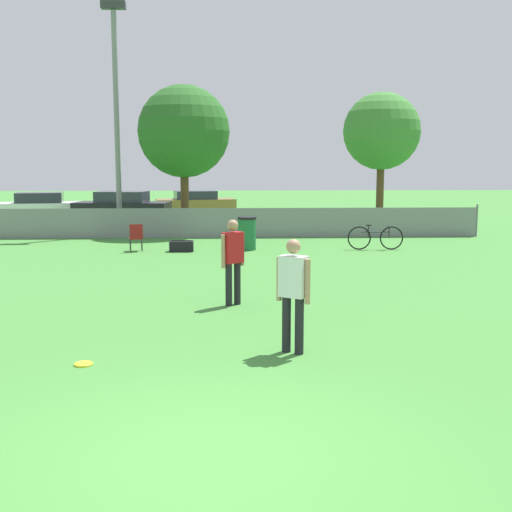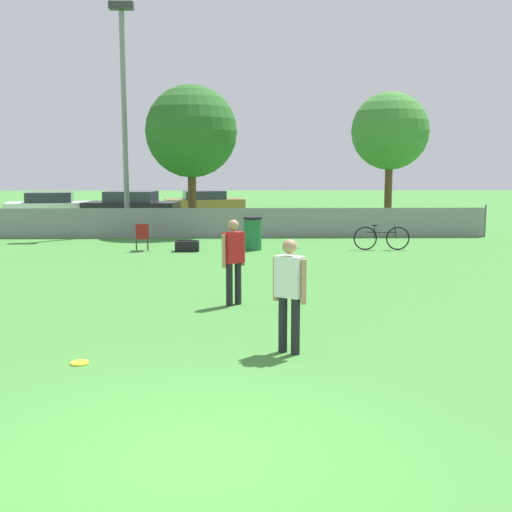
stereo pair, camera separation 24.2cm
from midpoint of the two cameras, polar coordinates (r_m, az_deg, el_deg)
ground_plane at (r=6.33m, az=-5.55°, el=-17.38°), size 120.00×120.00×0.00m
fence_backline at (r=23.80m, az=-3.31°, el=2.96°), size 19.24×0.07×1.21m
light_pole at (r=25.43m, az=-12.61°, el=13.38°), size 0.90×0.36×8.67m
tree_near_pole at (r=25.38m, az=-6.72°, el=10.91°), size 3.56×3.56×5.74m
tree_far_right at (r=28.26m, az=10.86°, el=10.81°), size 3.28×3.28×5.74m
player_receiver_white at (r=9.21m, az=2.57°, el=-2.88°), size 0.46×0.40×1.67m
player_thrower_red at (r=12.36m, az=-2.63°, el=-0.03°), size 0.45×0.41×1.67m
frisbee_disc at (r=9.23m, az=-15.83°, el=-9.22°), size 0.26×0.26×0.03m
folding_chair_sideline at (r=20.41m, az=-10.95°, el=1.76°), size 0.48×0.48×0.86m
bicycle_sideline at (r=20.77m, az=10.25°, el=1.62°), size 1.79×0.44×0.80m
trash_bin at (r=20.38m, az=-1.15°, el=2.03°), size 0.60×0.60×1.06m
gear_bag_sideline at (r=20.20m, az=-6.98°, el=0.87°), size 0.74×0.40×0.36m
parked_car_white at (r=33.27m, az=-18.84°, el=4.19°), size 4.42×2.49×1.33m
parked_car_dark at (r=31.45m, az=-12.01°, el=4.34°), size 4.62×2.35×1.42m
parked_car_tan at (r=35.48m, az=-5.60°, el=4.78°), size 4.52×2.58×1.25m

